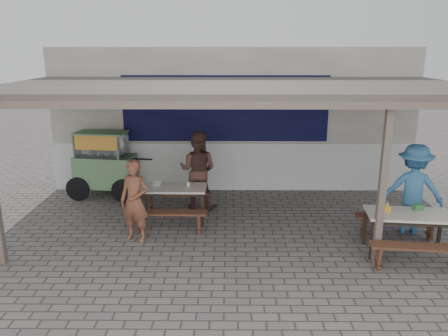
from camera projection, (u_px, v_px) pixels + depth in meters
name	position (u px, v px, depth m)	size (l,w,h in m)	color
ground	(235.00, 238.00, 8.24)	(60.00, 60.00, 0.00)	slate
back_wall	(233.00, 119.00, 11.24)	(9.00, 1.28, 3.50)	beige
warung_roof	(236.00, 89.00, 8.39)	(9.00, 4.21, 2.81)	#544D48
table_left	(173.00, 191.00, 8.87)	(1.37, 0.69, 0.75)	silver
bench_left_street	(169.00, 217.00, 8.37)	(1.46, 0.29, 0.45)	brown
bench_left_wall	(177.00, 196.00, 9.54)	(1.46, 0.29, 0.45)	brown
table_right	(409.00, 218.00, 7.46)	(1.48, 0.86, 0.75)	silver
bench_right_street	(418.00, 252.00, 6.94)	(1.53, 0.44, 0.45)	brown
bench_right_wall	(397.00, 221.00, 8.16)	(1.53, 0.44, 0.45)	brown
vendor_cart	(104.00, 162.00, 10.35)	(2.04, 0.94, 1.59)	#679060
patron_street_side	(135.00, 201.00, 7.98)	(0.56, 0.37, 1.54)	brown
patron_wall_side	(198.00, 170.00, 9.61)	(0.85, 0.66, 1.75)	#51332A
patron_right_table	(413.00, 189.00, 8.31)	(1.13, 0.65, 1.75)	teal
tissue_box	(387.00, 208.00, 7.51)	(0.11, 0.11, 0.11)	gold
donation_box	(418.00, 207.00, 7.58)	(0.16, 0.11, 0.11)	#317039
condiment_jar	(188.00, 184.00, 8.90)	(0.08, 0.08, 0.09)	beige
condiment_bowl	(157.00, 184.00, 8.97)	(0.21, 0.21, 0.05)	silver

